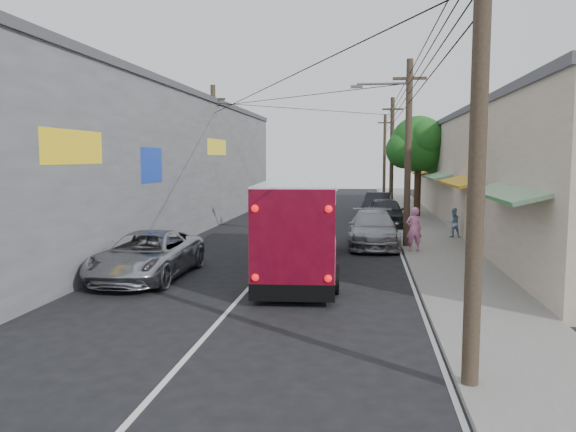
% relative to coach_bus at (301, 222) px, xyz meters
% --- Properties ---
extents(ground, '(120.00, 120.00, 0.00)m').
position_rel_coach_bus_xyz_m(ground, '(-1.19, -8.19, -1.62)').
color(ground, black).
rests_on(ground, ground).
extents(sidewalk, '(3.00, 80.00, 0.12)m').
position_rel_coach_bus_xyz_m(sidewalk, '(5.31, 11.81, -1.56)').
color(sidewalk, slate).
rests_on(sidewalk, ground).
extents(building_right, '(7.09, 40.00, 6.25)m').
position_rel_coach_bus_xyz_m(building_right, '(9.80, 13.81, 1.53)').
color(building_right, beige).
rests_on(building_right, ground).
extents(building_left, '(7.20, 36.00, 7.25)m').
position_rel_coach_bus_xyz_m(building_left, '(-9.69, 9.80, 2.03)').
color(building_left, gray).
rests_on(building_left, ground).
extents(utility_poles, '(11.80, 45.28, 8.00)m').
position_rel_coach_bus_xyz_m(utility_poles, '(1.93, 12.13, 2.50)').
color(utility_poles, '#473828').
rests_on(utility_poles, ground).
extents(street_tree, '(4.40, 4.00, 6.60)m').
position_rel_coach_bus_xyz_m(street_tree, '(5.68, 17.82, 3.05)').
color(street_tree, '#3F2B19').
rests_on(street_tree, ground).
extents(coach_bus, '(3.10, 11.02, 3.14)m').
position_rel_coach_bus_xyz_m(coach_bus, '(0.00, 0.00, 0.00)').
color(coach_bus, silver).
rests_on(coach_bus, ground).
extents(jeepney, '(2.50, 5.41, 1.50)m').
position_rel_coach_bus_xyz_m(jeepney, '(-4.74, -2.46, -0.87)').
color(jeepney, '#AAAAB1').
rests_on(jeepney, ground).
extents(parked_suv, '(2.27, 5.38, 1.55)m').
position_rel_coach_bus_xyz_m(parked_suv, '(2.61, 5.22, -0.85)').
color(parked_suv, gray).
rests_on(parked_suv, ground).
extents(parked_car_mid, '(2.27, 4.95, 1.64)m').
position_rel_coach_bus_xyz_m(parked_car_mid, '(3.41, 12.54, -0.80)').
color(parked_car_mid, '#26262B').
rests_on(parked_car_mid, ground).
extents(parked_car_far, '(2.24, 4.89, 1.55)m').
position_rel_coach_bus_xyz_m(parked_car_far, '(3.12, 18.81, -0.85)').
color(parked_car_far, black).
rests_on(parked_car_far, ground).
extents(pedestrian_near, '(0.72, 0.54, 1.80)m').
position_rel_coach_bus_xyz_m(pedestrian_near, '(4.21, 3.40, -0.61)').
color(pedestrian_near, pink).
rests_on(pedestrian_near, sidewalk).
extents(pedestrian_far, '(0.78, 0.67, 1.39)m').
position_rel_coach_bus_xyz_m(pedestrian_far, '(6.41, 7.76, -0.81)').
color(pedestrian_far, '#96AFDA').
rests_on(pedestrian_far, sidewalk).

